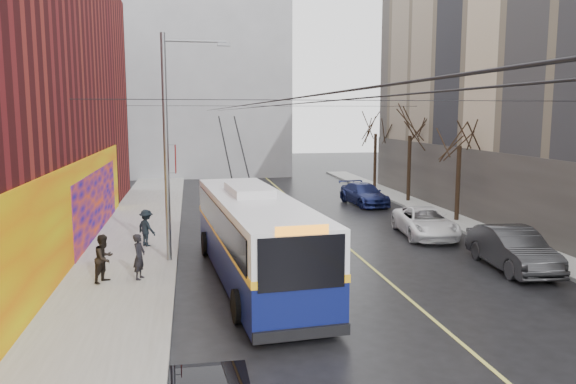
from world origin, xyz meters
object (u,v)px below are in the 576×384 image
object	(u,v)px
following_car	(230,203)
pedestrian_c	(146,228)
parked_car_c	(425,222)
pedestrian_a	(139,257)
tree_far	(376,124)
tree_mid	(410,124)
streetlight_pole	(170,142)
parked_car_b	(513,249)
tree_near	(460,132)
parked_car_d	(364,194)
pedestrian_b	(104,258)
trolleybus	(255,236)

from	to	relation	value
following_car	pedestrian_c	world-z (taller)	pedestrian_c
parked_car_c	pedestrian_a	xyz separation A→B (m)	(-13.08, -5.46, 0.26)
tree_far	pedestrian_a	bearing A→B (deg)	-125.85
tree_mid	following_car	xyz separation A→B (m)	(-12.14, -3.05, -4.44)
streetlight_pole	parked_car_b	world-z (taller)	streetlight_pole
parked_car_b	streetlight_pole	bearing A→B (deg)	170.71
pedestrian_a	following_car	bearing A→B (deg)	-1.25
tree_mid	parked_car_c	bearing A→B (deg)	-107.52
parked_car_b	parked_car_c	bearing A→B (deg)	102.76
pedestrian_a	tree_near	bearing A→B (deg)	-45.46
tree_mid	parked_car_b	distance (m)	16.87
tree_mid	tree_far	size ratio (longest dim) A/B	1.02
pedestrian_c	streetlight_pole	bearing A→B (deg)	163.90
parked_car_d	pedestrian_b	world-z (taller)	pedestrian_b
pedestrian_a	pedestrian_c	bearing A→B (deg)	18.34
tree_mid	pedestrian_b	world-z (taller)	tree_mid
parked_car_d	pedestrian_a	bearing A→B (deg)	-137.74
tree_near	pedestrian_b	size ratio (longest dim) A/B	3.80
pedestrian_b	pedestrian_c	distance (m)	5.35
tree_far	parked_car_d	distance (m)	9.15
parked_car_c	following_car	bearing A→B (deg)	148.96
tree_near	following_car	world-z (taller)	tree_near
streetlight_pole	parked_car_b	size ratio (longest dim) A/B	1.84
tree_near	trolleybus	size ratio (longest dim) A/B	0.51
streetlight_pole	pedestrian_c	size ratio (longest dim) A/B	5.55
following_car	parked_car_c	bearing A→B (deg)	-39.01
tree_mid	parked_car_d	bearing A→B (deg)	-174.12
tree_mid	parked_car_d	world-z (taller)	tree_mid
tree_near	parked_car_b	bearing A→B (deg)	-103.90
streetlight_pole	parked_car_c	world-z (taller)	streetlight_pole
streetlight_pole	tree_far	xyz separation A→B (m)	(15.14, 20.00, 0.30)
pedestrian_b	parked_car_b	bearing A→B (deg)	-61.31
streetlight_pole	tree_mid	size ratio (longest dim) A/B	1.35
parked_car_b	trolleybus	bearing A→B (deg)	-177.59
parked_car_d	following_car	distance (m)	9.35
parked_car_c	trolleybus	bearing A→B (deg)	-140.60
parked_car_b	tree_far	bearing A→B (deg)	88.74
trolleybus	parked_car_b	world-z (taller)	trolleybus
tree_near	parked_car_b	size ratio (longest dim) A/B	1.31
parked_car_c	pedestrian_a	bearing A→B (deg)	-150.57
streetlight_pole	pedestrian_c	world-z (taller)	streetlight_pole
tree_far	parked_car_b	distance (m)	23.63
pedestrian_b	following_car	bearing A→B (deg)	7.83
trolleybus	parked_car_b	xyz separation A→B (m)	(9.92, -0.33, -0.82)
pedestrian_a	pedestrian_c	distance (m)	5.09
parked_car_d	pedestrian_a	world-z (taller)	pedestrian_a
tree_near	streetlight_pole	bearing A→B (deg)	-158.38
streetlight_pole	parked_car_b	xyz separation A→B (m)	(12.88, -3.12, -4.04)
parked_car_b	parked_car_c	size ratio (longest dim) A/B	0.98
trolleybus	streetlight_pole	bearing A→B (deg)	131.76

